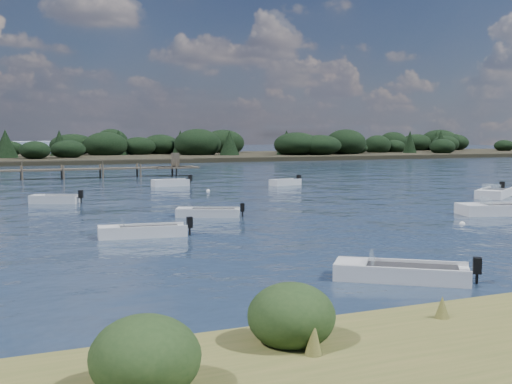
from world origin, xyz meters
name	(u,v)px	position (x,y,z in m)	size (l,w,h in m)	color
ground	(121,171)	(0.00, 60.00, 0.00)	(400.00, 400.00, 0.00)	#172437
dinghy_extra_a	(142,234)	(-10.50, 4.44, 0.16)	(4.54, 1.77, 1.17)	silver
tender_far_grey_b	(285,184)	(9.55, 29.75, 0.17)	(3.57, 2.03, 1.20)	#B7BCBF
tender_far_white	(171,184)	(-0.86, 33.19, 0.19)	(3.84, 1.43, 1.31)	silver
dinghy_mid_grey	(208,214)	(-5.12, 10.38, 0.14)	(4.02, 2.84, 1.02)	#B7BCBF
tender_far_grey	(55,201)	(-12.63, 21.75, 0.17)	(3.69, 2.57, 1.19)	#B7BCBF
dinghy_near_olive	(401,275)	(-4.72, -7.99, 0.15)	(4.48, 3.97, 1.16)	silver
dinghy_mid_white_b	(495,195)	(19.45, 12.81, 0.18)	(5.30, 4.47, 1.37)	silver
dinghy_mid_white_a	(504,211)	(11.78, 4.11, 0.18)	(6.01, 3.50, 1.38)	silver
buoy_a	(412,271)	(-3.47, -6.94, 0.00)	(0.32, 0.32, 0.32)	white
buoy_b	(462,224)	(6.44, 1.69, 0.00)	(0.32, 0.32, 0.32)	white
buoy_c	(162,227)	(-8.74, 7.35, 0.00)	(0.32, 0.32, 0.32)	white
buoy_d	(502,206)	(14.98, 7.46, 0.00)	(0.32, 0.32, 0.32)	white
buoy_e	(208,191)	(0.70, 26.93, 0.00)	(0.32, 0.32, 0.32)	white
far_headland	(202,149)	(25.00, 100.00, 1.96)	(190.00, 40.00, 5.80)	black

